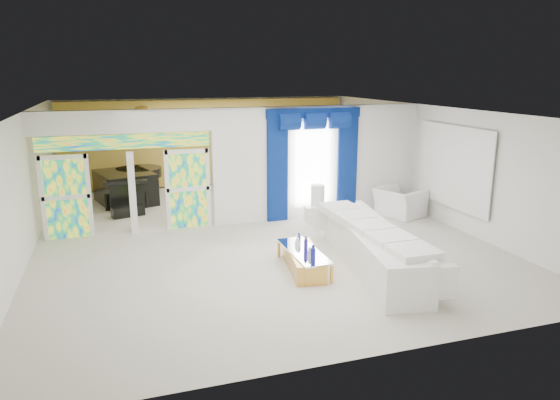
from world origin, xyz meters
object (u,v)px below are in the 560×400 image
object	(u,v)px
armchair	(399,202)
grand_piano	(125,187)
white_sofa	(372,248)
coffee_table	(304,260)
console_table	(328,213)

from	to	relation	value
armchair	grand_piano	bearing A→B (deg)	41.53
white_sofa	coffee_table	world-z (taller)	white_sofa
white_sofa	coffee_table	size ratio (longest dim) A/B	2.45
white_sofa	console_table	size ratio (longest dim) A/B	3.40
armchair	grand_piano	size ratio (longest dim) A/B	0.63
coffee_table	console_table	bearing A→B (deg)	59.15
console_table	grand_piano	size ratio (longest dim) A/B	0.66
console_table	armchair	size ratio (longest dim) A/B	1.04
coffee_table	armchair	world-z (taller)	armchair
white_sofa	grand_piano	world-z (taller)	grand_piano
coffee_table	console_table	size ratio (longest dim) A/B	1.39
console_table	armchair	distance (m)	2.06
console_table	grand_piano	xyz separation A→B (m)	(-5.06, 3.68, 0.27)
grand_piano	console_table	bearing A→B (deg)	-51.68
white_sofa	armchair	xyz separation A→B (m)	(2.54, 3.19, -0.01)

